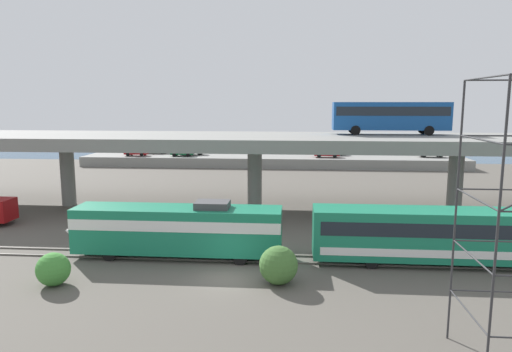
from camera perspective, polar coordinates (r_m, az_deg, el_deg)
ground_plane at (r=30.58m, az=-3.56°, el=-12.42°), size 260.00×260.00×0.00m
rail_strip_near at (r=33.57m, az=-2.73°, el=-10.32°), size 110.00×0.12×0.12m
rail_strip_far at (r=34.99m, az=-2.40°, el=-9.51°), size 110.00×0.12×0.12m
train_locomotive at (r=34.62m, az=-10.71°, el=-6.18°), size 15.99×3.04×4.18m
train_coach_lead at (r=35.65m, az=25.45°, el=-6.50°), size 22.49×3.04×3.86m
highway_overpass at (r=48.52m, az=-0.16°, el=4.04°), size 96.00×12.93×7.77m
transit_bus_on_overpass at (r=51.59m, az=16.06°, el=7.17°), size 12.00×2.68×3.40m
pier_parking_lot at (r=83.90m, az=1.96°, el=1.92°), size 66.83×10.42×1.71m
parked_car_0 at (r=83.75m, az=-8.96°, el=2.93°), size 4.01×1.93×1.50m
parked_car_1 at (r=81.93m, az=8.65°, el=2.80°), size 4.33×1.91×1.50m
parked_car_2 at (r=89.01m, az=-12.14°, el=3.19°), size 4.61×1.92×1.50m
parked_car_3 at (r=85.74m, az=-7.81°, el=3.09°), size 4.69×1.98×1.50m
parked_car_4 at (r=86.82m, az=20.55°, el=2.68°), size 4.42×1.98×1.50m
parked_car_5 at (r=85.63m, az=9.52°, el=3.05°), size 4.10×1.94×1.50m
parked_car_6 at (r=85.89m, az=-14.35°, el=2.91°), size 4.04×2.00×1.50m
harbor_water at (r=106.82m, az=2.60°, el=2.98°), size 140.00×36.00×0.01m
shrub_left at (r=31.74m, az=-23.49°, el=-10.39°), size 2.06×2.06×2.06m
shrub_right at (r=29.40m, az=2.76°, el=-10.80°), size 2.41×2.41×2.41m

